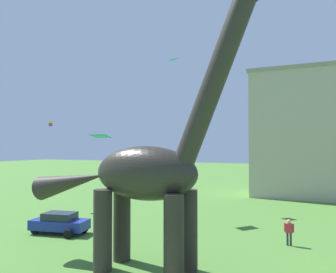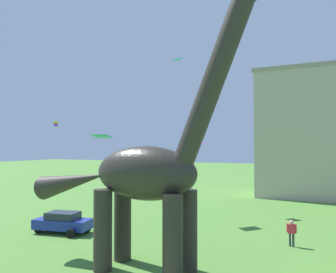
{
  "view_description": "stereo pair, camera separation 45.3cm",
  "coord_description": "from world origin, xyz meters",
  "px_view_note": "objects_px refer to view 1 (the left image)",
  "views": [
    {
      "loc": [
        6.8,
        -11.16,
        6.49
      ],
      "look_at": [
        -0.99,
        5.82,
        7.02
      ],
      "focal_mm": 37.12,
      "sensor_mm": 36.0,
      "label": 1
    },
    {
      "loc": [
        7.21,
        -10.96,
        6.49
      ],
      "look_at": [
        -0.99,
        5.82,
        7.02
      ],
      "focal_mm": 37.12,
      "sensor_mm": 36.0,
      "label": 2
    }
  ],
  "objects_px": {
    "kite_mid_center": "(101,136)",
    "kite_high_left": "(190,143)",
    "person_watching_child": "(289,230)",
    "kite_far_right": "(173,60)",
    "kite_mid_left": "(51,124)",
    "parked_sedan_left": "(60,223)",
    "dinosaur_sculpture": "(144,173)"
  },
  "relations": [
    {
      "from": "dinosaur_sculpture",
      "to": "kite_mid_center",
      "type": "height_order",
      "value": "dinosaur_sculpture"
    },
    {
      "from": "dinosaur_sculpture",
      "to": "kite_far_right",
      "type": "relative_size",
      "value": 9.85
    },
    {
      "from": "kite_far_right",
      "to": "parked_sedan_left",
      "type": "bearing_deg",
      "value": -100.32
    },
    {
      "from": "kite_mid_center",
      "to": "kite_high_left",
      "type": "height_order",
      "value": "kite_mid_center"
    },
    {
      "from": "parked_sedan_left",
      "to": "kite_mid_left",
      "type": "xyz_separation_m",
      "value": [
        -9.1,
        8.61,
        8.14
      ]
    },
    {
      "from": "dinosaur_sculpture",
      "to": "kite_mid_center",
      "type": "relative_size",
      "value": 12.41
    },
    {
      "from": "kite_far_right",
      "to": "kite_mid_center",
      "type": "bearing_deg",
      "value": -78.98
    },
    {
      "from": "kite_mid_left",
      "to": "parked_sedan_left",
      "type": "bearing_deg",
      "value": -43.41
    },
    {
      "from": "parked_sedan_left",
      "to": "kite_mid_left",
      "type": "relative_size",
      "value": 8.17
    },
    {
      "from": "parked_sedan_left",
      "to": "kite_mid_left",
      "type": "bearing_deg",
      "value": 125.11
    },
    {
      "from": "person_watching_child",
      "to": "kite_high_left",
      "type": "xyz_separation_m",
      "value": [
        -8.69,
        4.71,
        5.77
      ]
    },
    {
      "from": "kite_far_right",
      "to": "kite_mid_center",
      "type": "relative_size",
      "value": 1.26
    },
    {
      "from": "kite_far_right",
      "to": "dinosaur_sculpture",
      "type": "bearing_deg",
      "value": -70.59
    },
    {
      "from": "dinosaur_sculpture",
      "to": "person_watching_child",
      "type": "distance_m",
      "value": 11.03
    },
    {
      "from": "kite_far_right",
      "to": "kite_mid_left",
      "type": "height_order",
      "value": "kite_far_right"
    },
    {
      "from": "person_watching_child",
      "to": "kite_mid_center",
      "type": "xyz_separation_m",
      "value": [
        -9.5,
        -7.59,
        6.05
      ]
    },
    {
      "from": "dinosaur_sculpture",
      "to": "kite_high_left",
      "type": "bearing_deg",
      "value": 112.7
    },
    {
      "from": "kite_far_right",
      "to": "kite_mid_center",
      "type": "distance_m",
      "value": 21.11
    },
    {
      "from": "kite_mid_left",
      "to": "kite_high_left",
      "type": "xyz_separation_m",
      "value": [
        16.27,
        -0.09,
        -2.14
      ]
    },
    {
      "from": "parked_sedan_left",
      "to": "kite_high_left",
      "type": "relative_size",
      "value": 2.14
    },
    {
      "from": "kite_mid_center",
      "to": "kite_high_left",
      "type": "relative_size",
      "value": 0.54
    },
    {
      "from": "kite_far_right",
      "to": "kite_high_left",
      "type": "xyz_separation_m",
      "value": [
        4.45,
        -6.39,
        -9.37
      ]
    },
    {
      "from": "parked_sedan_left",
      "to": "kite_high_left",
      "type": "distance_m",
      "value": 12.65
    },
    {
      "from": "parked_sedan_left",
      "to": "person_watching_child",
      "type": "distance_m",
      "value": 16.31
    },
    {
      "from": "kite_mid_left",
      "to": "kite_mid_center",
      "type": "relative_size",
      "value": 0.48
    },
    {
      "from": "kite_far_right",
      "to": "kite_high_left",
      "type": "distance_m",
      "value": 12.18
    },
    {
      "from": "person_watching_child",
      "to": "kite_mid_left",
      "type": "height_order",
      "value": "kite_mid_left"
    },
    {
      "from": "person_watching_child",
      "to": "parked_sedan_left",
      "type": "bearing_deg",
      "value": -9.38
    },
    {
      "from": "kite_far_right",
      "to": "kite_mid_center",
      "type": "height_order",
      "value": "kite_far_right"
    },
    {
      "from": "kite_mid_center",
      "to": "kite_far_right",
      "type": "bearing_deg",
      "value": 101.02
    },
    {
      "from": "kite_mid_left",
      "to": "person_watching_child",
      "type": "bearing_deg",
      "value": -10.89
    },
    {
      "from": "person_watching_child",
      "to": "kite_high_left",
      "type": "bearing_deg",
      "value": -51.37
    }
  ]
}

